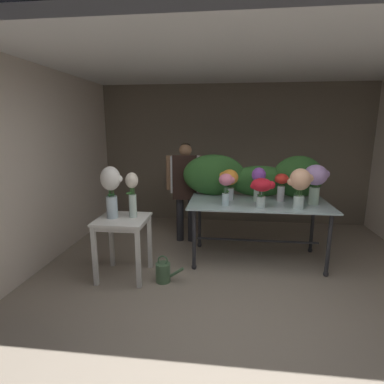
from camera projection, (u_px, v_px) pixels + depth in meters
ground_plane at (232, 256)px, 4.44m from camera, size 7.95×7.95×0.00m
wall_back at (233, 155)px, 5.91m from camera, size 5.24×0.12×2.66m
wall_left at (57, 164)px, 4.46m from camera, size 0.12×3.73×2.66m
ceiling_slab at (238, 59)px, 3.86m from camera, size 5.36×3.73×0.12m
display_table_glass at (258, 211)px, 4.17m from camera, size 1.90×0.97×0.86m
side_table_white at (123, 227)px, 3.73m from camera, size 0.61×0.61×0.77m
florist at (185, 182)px, 4.85m from camera, size 0.63×0.24×1.62m
foliage_backdrop at (255, 177)px, 4.44m from camera, size 2.05×0.32×0.62m
vase_scarlet_freesia at (281, 184)px, 4.16m from camera, size 0.19×0.19×0.39m
vase_rosy_dahlias at (226, 185)px, 3.93m from camera, size 0.21×0.19×0.42m
vase_peach_snapdragons at (300, 183)px, 3.76m from camera, size 0.32×0.26×0.51m
vase_lilac_roses at (316, 179)px, 3.96m from camera, size 0.32×0.30×0.53m
vase_crimson_hydrangea at (262, 188)px, 3.81m from camera, size 0.31×0.27×0.38m
vase_violet_peonies at (259, 182)px, 4.13m from camera, size 0.19×0.19×0.47m
vase_sunset_tulips at (229, 181)px, 4.23m from camera, size 0.27×0.25×0.43m
vase_white_roses_tall at (111, 187)px, 3.64m from camera, size 0.27×0.24×0.64m
vase_cream_lisianthus_tall at (132, 192)px, 3.68m from camera, size 0.16×0.15×0.56m
watering_can at (163, 272)px, 3.70m from camera, size 0.35×0.18×0.34m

